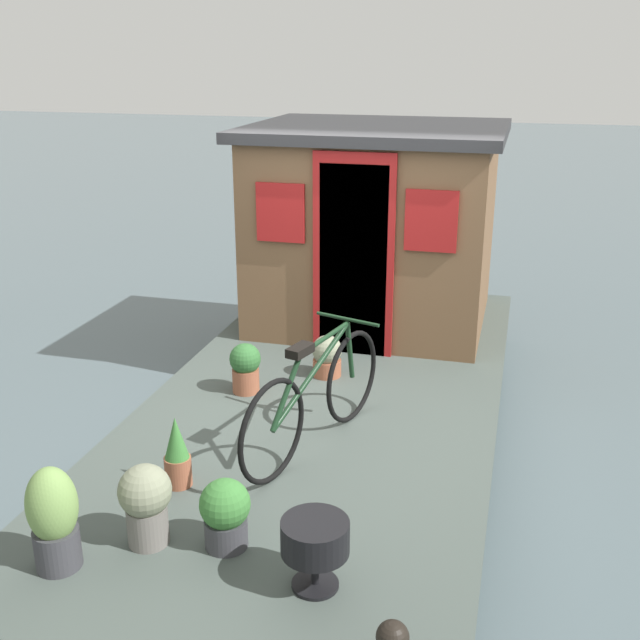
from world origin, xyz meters
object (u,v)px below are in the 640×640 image
(bicycle, at_px, (315,397))
(houseboat_cabin, at_px, (375,225))
(potted_plant_thyme, at_px, (245,367))
(potted_plant_ivy, at_px, (177,453))
(potted_plant_sage, at_px, (225,513))
(charcoal_grill, at_px, (315,540))
(potted_plant_fern, at_px, (54,518))
(potted_plant_succulent, at_px, (327,356))
(potted_plant_lavender, at_px, (146,501))

(bicycle, bearing_deg, houseboat_cabin, 2.92)
(potted_plant_thyme, relative_size, potted_plant_ivy, 0.87)
(houseboat_cabin, xyz_separation_m, potted_plant_thyme, (-2.00, 0.64, -0.76))
(potted_plant_ivy, bearing_deg, potted_plant_sage, -134.22)
(potted_plant_thyme, xyz_separation_m, charcoal_grill, (-2.14, -1.16, 0.06))
(bicycle, distance_m, charcoal_grill, 1.46)
(houseboat_cabin, height_order, potted_plant_ivy, houseboat_cabin)
(potted_plant_thyme, bearing_deg, potted_plant_fern, 175.05)
(houseboat_cabin, bearing_deg, potted_plant_fern, 169.02)
(potted_plant_thyme, height_order, potted_plant_succulent, potted_plant_thyme)
(potted_plant_fern, relative_size, potted_plant_lavender, 1.23)
(potted_plant_fern, bearing_deg, potted_plant_thyme, -4.95)
(potted_plant_lavender, relative_size, charcoal_grill, 1.25)
(charcoal_grill, bearing_deg, potted_plant_ivy, 56.88)
(houseboat_cabin, height_order, potted_plant_fern, houseboat_cabin)
(charcoal_grill, bearing_deg, potted_plant_succulent, 13.20)
(bicycle, bearing_deg, potted_plant_fern, 148.49)
(potted_plant_ivy, height_order, charcoal_grill, potted_plant_ivy)
(bicycle, height_order, charcoal_grill, bicycle)
(potted_plant_ivy, height_order, potted_plant_lavender, potted_plant_lavender)
(potted_plant_thyme, bearing_deg, houseboat_cabin, -17.70)
(charcoal_grill, bearing_deg, bicycle, 15.27)
(houseboat_cabin, relative_size, potted_plant_lavender, 4.99)
(potted_plant_fern, relative_size, potted_plant_succulent, 1.67)
(houseboat_cabin, distance_m, charcoal_grill, 4.23)
(houseboat_cabin, height_order, potted_plant_thyme, houseboat_cabin)
(bicycle, distance_m, potted_plant_thyme, 1.08)
(houseboat_cabin, distance_m, potted_plant_ivy, 3.55)
(houseboat_cabin, xyz_separation_m, potted_plant_sage, (-3.94, 0.04, -0.76))
(bicycle, height_order, potted_plant_lavender, bicycle)
(potted_plant_fern, bearing_deg, charcoal_grill, -81.85)
(bicycle, relative_size, potted_plant_sage, 3.97)
(potted_plant_fern, xyz_separation_m, potted_plant_ivy, (0.91, -0.27, -0.07))
(potted_plant_sage, height_order, potted_plant_lavender, potted_plant_lavender)
(potted_plant_sage, bearing_deg, charcoal_grill, -109.54)
(houseboat_cabin, xyz_separation_m, potted_plant_lavender, (-4.02, 0.47, -0.71))
(houseboat_cabin, height_order, potted_plant_lavender, houseboat_cabin)
(potted_plant_sage, bearing_deg, potted_plant_thyme, 17.13)
(potted_plant_sage, bearing_deg, bicycle, -8.61)
(potted_plant_fern, xyz_separation_m, potted_plant_succulent, (2.81, -0.75, -0.12))
(potted_plant_lavender, bearing_deg, potted_plant_ivy, 8.98)
(potted_plant_lavender, bearing_deg, potted_plant_sage, -78.85)
(potted_plant_ivy, bearing_deg, houseboat_cabin, -9.41)
(potted_plant_fern, relative_size, potted_plant_ivy, 1.25)
(houseboat_cabin, distance_m, potted_plant_succulent, 1.72)
(potted_plant_thyme, bearing_deg, potted_plant_ivy, -177.13)
(potted_plant_thyme, xyz_separation_m, potted_plant_sage, (-1.94, -0.60, -0.00))
(potted_plant_fern, relative_size, charcoal_grill, 1.54)
(potted_plant_succulent, xyz_separation_m, potted_plant_sage, (-2.42, -0.05, 0.04))
(houseboat_cabin, bearing_deg, potted_plant_ivy, 170.59)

